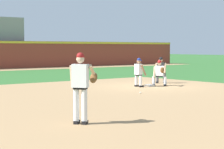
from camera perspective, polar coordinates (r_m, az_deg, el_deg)
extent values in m
plane|color=#336B2D|center=(22.39, 4.90, -1.55)|extent=(160.00, 160.00, 0.00)
cube|color=tan|center=(16.83, 1.86, -3.22)|extent=(18.00, 18.00, 0.01)
cube|color=white|center=(22.39, 4.90, -1.44)|extent=(0.38, 0.38, 0.09)
sphere|color=white|center=(18.90, 3.73, -2.38)|extent=(0.07, 0.07, 0.07)
cube|color=black|center=(11.46, -4.61, -6.22)|extent=(0.27, 0.25, 0.09)
cylinder|color=white|center=(11.35, -4.69, -3.99)|extent=(0.15, 0.15, 0.84)
cube|color=black|center=(11.39, -3.56, -6.27)|extent=(0.27, 0.25, 0.09)
cylinder|color=white|center=(11.29, -3.63, -4.03)|extent=(0.15, 0.15, 0.84)
cube|color=black|center=(11.27, -4.17, -1.79)|extent=(0.37, 0.39, 0.06)
cube|color=white|center=(11.24, -4.18, -0.17)|extent=(0.43, 0.46, 0.60)
sphere|color=#DBB28E|center=(11.24, -4.16, 2.03)|extent=(0.21, 0.21, 0.21)
sphere|color=maroon|center=(11.24, -4.16, 2.38)|extent=(0.20, 0.20, 0.20)
cube|color=maroon|center=(11.33, -4.01, 2.27)|extent=(0.19, 0.20, 0.02)
cylinder|color=#DBB28E|center=(11.40, -5.26, -0.25)|extent=(0.20, 0.19, 0.59)
cylinder|color=#DBB28E|center=(11.45, -2.53, 0.38)|extent=(0.47, 0.39, 0.41)
ellipsoid|color=brown|center=(11.54, -2.41, -0.43)|extent=(0.36, 0.34, 0.34)
cube|color=black|center=(22.65, 6.94, -1.39)|extent=(0.28, 0.24, 0.09)
cylinder|color=white|center=(22.67, 6.96, -0.79)|extent=(0.15, 0.15, 0.40)
cube|color=black|center=(22.76, 5.45, -1.36)|extent=(0.28, 0.24, 0.09)
cylinder|color=white|center=(22.78, 5.47, -0.76)|extent=(0.15, 0.15, 0.40)
cube|color=black|center=(22.71, 6.22, -0.22)|extent=(0.36, 0.39, 0.06)
cube|color=white|center=(22.69, 6.22, 0.48)|extent=(0.43, 0.47, 0.52)
sphere|color=#DBB28E|center=(22.65, 6.22, 1.46)|extent=(0.21, 0.21, 0.21)
sphere|color=maroon|center=(22.65, 6.22, 1.64)|extent=(0.20, 0.20, 0.20)
cube|color=maroon|center=(22.56, 6.18, 1.57)|extent=(0.19, 0.20, 0.02)
cylinder|color=#DBB28E|center=(22.23, 6.67, 0.79)|extent=(0.53, 0.41, 0.24)
cylinder|color=#DBB28E|center=(22.64, 5.55, 0.33)|extent=(0.25, 0.21, 0.58)
ellipsoid|color=brown|center=(22.02, 6.58, 0.57)|extent=(0.29, 0.29, 0.35)
cube|color=black|center=(22.21, 3.28, -1.47)|extent=(0.27, 0.15, 0.09)
cylinder|color=white|center=(22.17, 3.19, -0.74)|extent=(0.15, 0.15, 0.50)
cube|color=black|center=(21.88, 3.83, -1.55)|extent=(0.27, 0.15, 0.09)
cylinder|color=white|center=(21.83, 3.75, -0.81)|extent=(0.15, 0.15, 0.50)
cube|color=black|center=(21.98, 3.47, -0.07)|extent=(0.25, 0.37, 0.06)
cube|color=white|center=(21.97, 3.47, 0.68)|extent=(0.30, 0.43, 0.54)
sphere|color=#9E7051|center=(21.96, 3.52, 1.73)|extent=(0.21, 0.21, 0.21)
sphere|color=navy|center=(21.96, 3.52, 1.91)|extent=(0.20, 0.20, 0.20)
cube|color=navy|center=(22.01, 3.72, 1.85)|extent=(0.14, 0.19, 0.02)
cylinder|color=#9E7051|center=(22.26, 3.45, 0.64)|extent=(0.34, 0.14, 0.56)
cylinder|color=#9E7051|center=(21.84, 4.15, 0.58)|extent=(0.34, 0.14, 0.56)
cube|color=black|center=(24.33, 6.85, -1.05)|extent=(0.27, 0.24, 0.09)
cylinder|color=#515154|center=(24.35, 6.87, -0.37)|extent=(0.15, 0.15, 0.50)
cube|color=black|center=(24.39, 5.92, -1.03)|extent=(0.27, 0.24, 0.09)
cylinder|color=#515154|center=(24.41, 5.94, -0.36)|extent=(0.15, 0.15, 0.50)
cube|color=black|center=(24.36, 6.41, 0.27)|extent=(0.36, 0.39, 0.06)
cube|color=#232326|center=(24.35, 6.42, 0.95)|extent=(0.43, 0.46, 0.54)
sphere|color=tan|center=(24.31, 6.41, 1.89)|extent=(0.21, 0.21, 0.21)
sphere|color=black|center=(24.31, 6.42, 2.05)|extent=(0.20, 0.20, 0.20)
cube|color=black|center=(24.22, 6.38, 1.99)|extent=(0.19, 0.20, 0.02)
cylinder|color=tan|center=(24.17, 6.95, 0.85)|extent=(0.32, 0.27, 0.56)
cylinder|color=tan|center=(24.25, 5.78, 0.86)|extent=(0.32, 0.27, 0.56)
cube|color=#286B42|center=(43.61, -14.04, 4.70)|extent=(0.47, 0.20, 0.44)
cube|color=#286B42|center=(43.86, -13.32, 4.70)|extent=(0.47, 0.20, 0.44)
cube|color=#286B42|center=(44.12, -12.60, 4.71)|extent=(0.47, 0.20, 0.44)
cube|color=#286B42|center=(44.64, -13.79, 5.38)|extent=(0.47, 0.20, 0.44)
cube|color=#286B42|center=(44.90, -13.09, 5.38)|extent=(0.47, 0.20, 0.44)
cube|color=#286B42|center=(45.44, -14.25, 6.03)|extent=(0.47, 0.20, 0.44)
cube|color=#286B42|center=(45.69, -13.55, 6.03)|extent=(0.47, 0.20, 0.44)
cube|color=#286B42|center=(46.49, -14.01, 6.66)|extent=(0.47, 0.20, 0.44)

